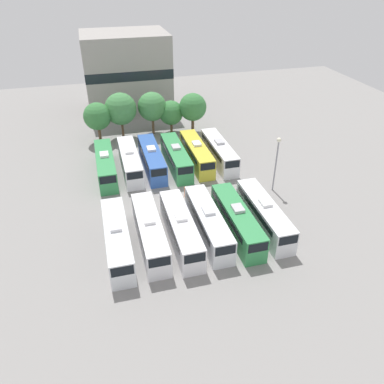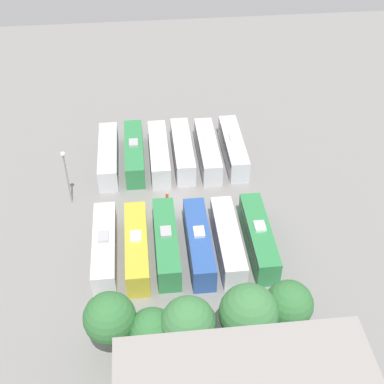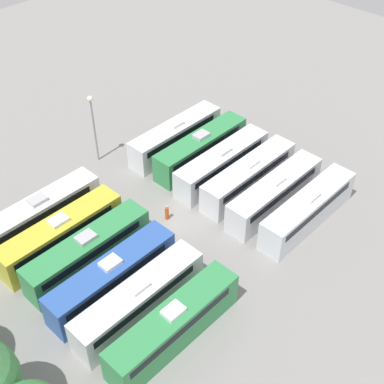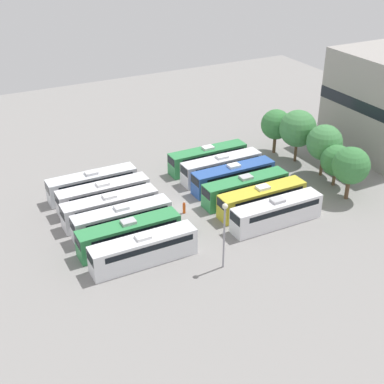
% 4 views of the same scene
% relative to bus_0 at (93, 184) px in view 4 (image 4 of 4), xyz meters
% --- Properties ---
extents(ground_plane, '(115.23, 115.23, 0.00)m').
position_rel_bus_0_xyz_m(ground_plane, '(8.60, 8.67, -1.72)').
color(ground_plane, gray).
extents(bus_0, '(2.51, 11.81, 3.49)m').
position_rel_bus_0_xyz_m(bus_0, '(0.00, 0.00, 0.00)').
color(bus_0, silver).
rests_on(bus_0, ground_plane).
extents(bus_1, '(2.51, 11.81, 3.49)m').
position_rel_bus_0_xyz_m(bus_1, '(3.59, 0.30, 0.00)').
color(bus_1, silver).
rests_on(bus_1, ground_plane).
extents(bus_2, '(2.51, 11.81, 3.49)m').
position_rel_bus_0_xyz_m(bus_2, '(7.01, -0.04, 0.00)').
color(bus_2, silver).
rests_on(bus_2, ground_plane).
extents(bus_3, '(2.51, 11.81, 3.49)m').
position_rel_bus_0_xyz_m(bus_3, '(10.27, 0.25, 0.00)').
color(bus_3, silver).
rests_on(bus_3, ground_plane).
extents(bus_4, '(2.51, 11.81, 3.49)m').
position_rel_bus_0_xyz_m(bus_4, '(13.60, -0.20, 0.00)').
color(bus_4, '#338C4C').
rests_on(bus_4, ground_plane).
extents(bus_5, '(2.51, 11.81, 3.49)m').
position_rel_bus_0_xyz_m(bus_5, '(17.10, 0.06, 0.00)').
color(bus_5, silver).
rests_on(bus_5, ground_plane).
extents(bus_6, '(2.51, 11.81, 3.49)m').
position_rel_bus_0_xyz_m(bus_6, '(-0.04, 17.43, 0.00)').
color(bus_6, '#338C4C').
rests_on(bus_6, ground_plane).
extents(bus_7, '(2.51, 11.81, 3.49)m').
position_rel_bus_0_xyz_m(bus_7, '(3.53, 17.66, 0.00)').
color(bus_7, silver).
rests_on(bus_7, ground_plane).
extents(bus_8, '(2.51, 11.81, 3.49)m').
position_rel_bus_0_xyz_m(bus_8, '(6.80, 17.60, 0.00)').
color(bus_8, '#2D56A8').
rests_on(bus_8, ground_plane).
extents(bus_9, '(2.51, 11.81, 3.49)m').
position_rel_bus_0_xyz_m(bus_9, '(10.43, 17.20, 0.00)').
color(bus_9, '#338C4C').
rests_on(bus_9, ground_plane).
extents(bus_10, '(2.51, 11.81, 3.49)m').
position_rel_bus_0_xyz_m(bus_10, '(13.74, 17.55, 0.00)').
color(bus_10, gold).
rests_on(bus_10, ground_plane).
extents(bus_11, '(2.51, 11.81, 3.49)m').
position_rel_bus_0_xyz_m(bus_11, '(17.27, 17.26, 0.00)').
color(bus_11, silver).
rests_on(bus_11, ground_plane).
extents(worker_person, '(0.36, 0.36, 1.65)m').
position_rel_bus_0_xyz_m(worker_person, '(9.76, 8.58, -0.96)').
color(worker_person, '#CC4C19').
rests_on(worker_person, ground_plane).
extents(light_pole, '(0.60, 0.60, 7.80)m').
position_rel_bus_0_xyz_m(light_pole, '(21.75, 7.18, 3.57)').
color(light_pole, gray).
rests_on(light_pole, ground_plane).
extents(tree_0, '(4.60, 4.60, 6.97)m').
position_rel_bus_0_xyz_m(tree_0, '(-0.22, 29.31, 2.93)').
color(tree_0, brown).
rests_on(tree_0, ground_plane).
extents(tree_1, '(5.45, 5.45, 7.97)m').
position_rel_bus_0_xyz_m(tree_1, '(3.80, 30.30, 3.51)').
color(tree_1, brown).
rests_on(tree_1, ground_plane).
extents(tree_2, '(5.03, 5.03, 7.54)m').
position_rel_bus_0_xyz_m(tree_2, '(9.29, 30.69, 3.29)').
color(tree_2, brown).
rests_on(tree_2, ground_plane).
extents(tree_3, '(4.31, 4.31, 5.90)m').
position_rel_bus_0_xyz_m(tree_3, '(12.55, 30.21, 2.01)').
color(tree_3, brown).
rests_on(tree_3, ground_plane).
extents(tree_4, '(4.85, 4.85, 7.23)m').
position_rel_bus_0_xyz_m(tree_4, '(16.28, 29.18, 3.06)').
color(tree_4, brown).
rests_on(tree_4, ground_plane).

